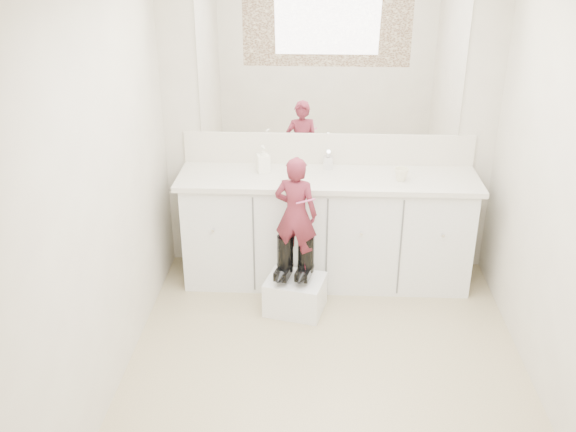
{
  "coord_description": "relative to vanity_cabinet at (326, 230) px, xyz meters",
  "views": [
    {
      "loc": [
        -0.08,
        -3.33,
        2.65
      ],
      "look_at": [
        -0.28,
        0.77,
        0.75
      ],
      "focal_mm": 40.0,
      "sensor_mm": 36.0,
      "label": 1
    }
  ],
  "objects": [
    {
      "name": "vanity_cabinet",
      "position": [
        0.0,
        0.0,
        0.0
      ],
      "size": [
        2.2,
        0.55,
        0.85
      ],
      "primitive_type": "cube",
      "color": "silver",
      "rests_on": "floor"
    },
    {
      "name": "floor",
      "position": [
        0.0,
        -1.23,
        -0.42
      ],
      "size": [
        3.0,
        3.0,
        0.0
      ],
      "primitive_type": "plane",
      "color": "#948061",
      "rests_on": "ground"
    },
    {
      "name": "backsplash",
      "position": [
        0.0,
        0.26,
        0.59
      ],
      "size": [
        2.28,
        0.03,
        0.25
      ],
      "primitive_type": "cube",
      "color": "beige",
      "rests_on": "countertop"
    },
    {
      "name": "toothbrush",
      "position": [
        -0.16,
        -0.55,
        0.49
      ],
      "size": [
        0.13,
        0.04,
        0.06
      ],
      "primitive_type": "cylinder",
      "rotation": [
        0.0,
        1.22,
        -0.23
      ],
      "color": "#D3528F",
      "rests_on": "toddler"
    },
    {
      "name": "toddler",
      "position": [
        -0.23,
        -0.48,
        0.36
      ],
      "size": [
        0.34,
        0.27,
        0.84
      ],
      "primitive_type": "imported",
      "rotation": [
        0.0,
        0.0,
        2.91
      ],
      "color": "#962E3F",
      "rests_on": "step_stool"
    },
    {
      "name": "wall_left",
      "position": [
        -1.3,
        -1.23,
        0.78
      ],
      "size": [
        0.0,
        3.0,
        3.0
      ],
      "primitive_type": "plane",
      "rotation": [
        1.57,
        0.0,
        1.57
      ],
      "color": "#BCB1A1",
      "rests_on": "floor"
    },
    {
      "name": "countertop",
      "position": [
        0.0,
        -0.01,
        0.45
      ],
      "size": [
        2.28,
        0.58,
        0.04
      ],
      "primitive_type": "cube",
      "color": "beige",
      "rests_on": "vanity_cabinet"
    },
    {
      "name": "wall_back",
      "position": [
        0.0,
        0.27,
        0.77
      ],
      "size": [
        2.6,
        0.0,
        2.6
      ],
      "primitive_type": "plane",
      "rotation": [
        1.57,
        0.0,
        0.0
      ],
      "color": "#BCB1A1",
      "rests_on": "floor"
    },
    {
      "name": "soap_bottle",
      "position": [
        -0.5,
        0.05,
        0.57
      ],
      "size": [
        0.12,
        0.12,
        0.21
      ],
      "primitive_type": "imported",
      "rotation": [
        0.0,
        0.0,
        0.31
      ],
      "color": "white",
      "rests_on": "countertop"
    },
    {
      "name": "faucet",
      "position": [
        0.0,
        0.15,
        0.52
      ],
      "size": [
        0.08,
        0.08,
        0.1
      ],
      "primitive_type": "cylinder",
      "color": "silver",
      "rests_on": "countertop"
    },
    {
      "name": "step_stool",
      "position": [
        -0.23,
        -0.49,
        -0.29
      ],
      "size": [
        0.48,
        0.43,
        0.26
      ],
      "primitive_type": "cube",
      "rotation": [
        0.0,
        0.0,
        -0.23
      ],
      "color": "silver",
      "rests_on": "floor"
    },
    {
      "name": "mirror",
      "position": [
        0.0,
        0.26,
        1.22
      ],
      "size": [
        2.0,
        0.02,
        1.0
      ],
      "primitive_type": "cube",
      "color": "white",
      "rests_on": "wall_back"
    },
    {
      "name": "boot_right",
      "position": [
        -0.15,
        -0.48,
        0.01
      ],
      "size": [
        0.17,
        0.25,
        0.34
      ],
      "primitive_type": null,
      "rotation": [
        0.0,
        0.0,
        -0.23
      ],
      "color": "black",
      "rests_on": "step_stool"
    },
    {
      "name": "wall_front",
      "position": [
        0.0,
        -2.73,
        0.77
      ],
      "size": [
        2.6,
        0.0,
        2.6
      ],
      "primitive_type": "plane",
      "rotation": [
        -1.57,
        0.0,
        0.0
      ],
      "color": "#BCB1A1",
      "rests_on": "floor"
    },
    {
      "name": "cup",
      "position": [
        0.54,
        -0.08,
        0.51
      ],
      "size": [
        0.14,
        0.14,
        0.1
      ],
      "primitive_type": "imported",
      "rotation": [
        0.0,
        0.0,
        -0.37
      ],
      "color": "beige",
      "rests_on": "countertop"
    },
    {
      "name": "wall_right",
      "position": [
        1.3,
        -1.23,
        0.78
      ],
      "size": [
        0.0,
        3.0,
        3.0
      ],
      "primitive_type": "plane",
      "rotation": [
        1.57,
        0.0,
        -1.57
      ],
      "color": "#BCB1A1",
      "rests_on": "floor"
    },
    {
      "name": "dot_panel",
      "position": [
        0.0,
        -2.71,
        1.22
      ],
      "size": [
        2.0,
        0.01,
        1.2
      ],
      "primitive_type": "cube",
      "color": "#472819",
      "rests_on": "wall_front"
    },
    {
      "name": "boot_left",
      "position": [
        -0.3,
        -0.48,
        0.01
      ],
      "size": [
        0.17,
        0.25,
        0.34
      ],
      "primitive_type": null,
      "rotation": [
        0.0,
        0.0,
        -0.23
      ],
      "color": "black",
      "rests_on": "step_stool"
    }
  ]
}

